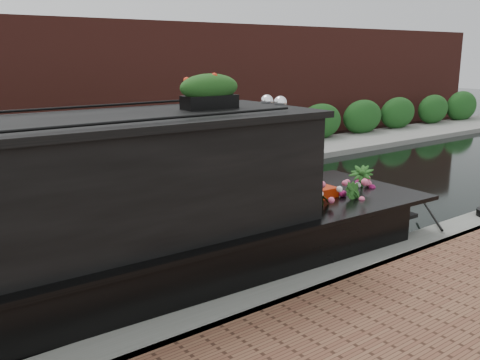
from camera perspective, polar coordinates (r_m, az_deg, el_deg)
ground at (r=9.59m, az=-6.48°, el=-5.30°), size 80.00×80.00×0.00m
near_bank_coping at (r=7.16m, az=7.64°, el=-12.05°), size 40.00×0.60×0.50m
far_bank_path at (r=13.24m, az=-15.93°, el=-0.48°), size 40.00×2.40×0.34m
far_hedge at (r=14.06m, az=-17.30°, el=0.22°), size 40.00×1.10×2.80m
far_brick_wall at (r=16.01m, az=-19.94°, el=1.58°), size 40.00×1.00×8.00m
rope_fender at (r=10.07m, az=13.80°, el=-3.61°), size 0.36×0.41×0.36m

